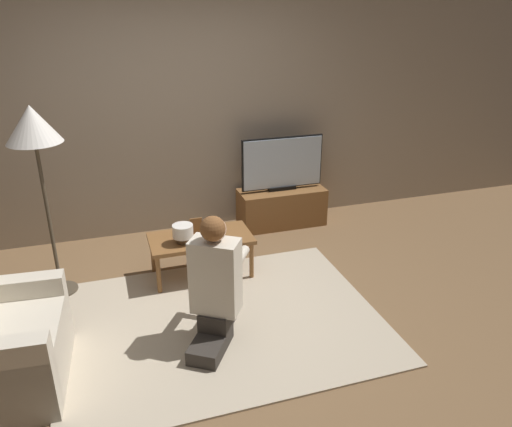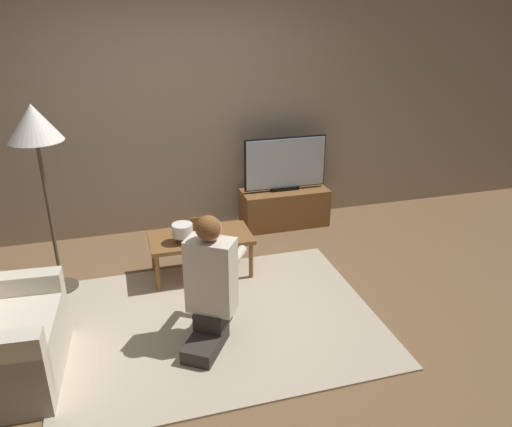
{
  "view_description": "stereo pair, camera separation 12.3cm",
  "coord_description": "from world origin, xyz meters",
  "px_view_note": "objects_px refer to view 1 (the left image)",
  "views": [
    {
      "loc": [
        -0.75,
        -3.2,
        2.34
      ],
      "look_at": [
        0.51,
        0.72,
        0.58
      ],
      "focal_mm": 35.0,
      "sensor_mm": 36.0,
      "label": 1
    },
    {
      "loc": [
        -0.63,
        -3.24,
        2.34
      ],
      "look_at": [
        0.51,
        0.72,
        0.58
      ],
      "focal_mm": 35.0,
      "sensor_mm": 36.0,
      "label": 2
    }
  ],
  "objects_px": {
    "person_kneeling": "(215,283)",
    "table_lamp": "(183,232)",
    "tv": "(282,163)",
    "coffee_table": "(201,241)",
    "floor_lamp": "(34,134)"
  },
  "relations": [
    {
      "from": "coffee_table",
      "to": "floor_lamp",
      "type": "distance_m",
      "value": 1.62
    },
    {
      "from": "tv",
      "to": "floor_lamp",
      "type": "xyz_separation_m",
      "value": [
        -2.33,
        -0.76,
        0.68
      ]
    },
    {
      "from": "person_kneeling",
      "to": "table_lamp",
      "type": "bearing_deg",
      "value": -52.61
    },
    {
      "from": "coffee_table",
      "to": "table_lamp",
      "type": "height_order",
      "value": "table_lamp"
    },
    {
      "from": "coffee_table",
      "to": "person_kneeling",
      "type": "distance_m",
      "value": 1.0
    },
    {
      "from": "tv",
      "to": "person_kneeling",
      "type": "height_order",
      "value": "person_kneeling"
    },
    {
      "from": "person_kneeling",
      "to": "table_lamp",
      "type": "xyz_separation_m",
      "value": [
        -0.07,
        0.91,
        -0.0
      ]
    },
    {
      "from": "tv",
      "to": "person_kneeling",
      "type": "xyz_separation_m",
      "value": [
        -1.19,
        -1.84,
        -0.22
      ]
    },
    {
      "from": "tv",
      "to": "coffee_table",
      "type": "xyz_separation_m",
      "value": [
        -1.1,
        -0.86,
        -0.37
      ]
    },
    {
      "from": "tv",
      "to": "coffee_table",
      "type": "relative_size",
      "value": 1.0
    },
    {
      "from": "floor_lamp",
      "to": "table_lamp",
      "type": "relative_size",
      "value": 9.03
    },
    {
      "from": "coffee_table",
      "to": "person_kneeling",
      "type": "relative_size",
      "value": 0.92
    },
    {
      "from": "coffee_table",
      "to": "floor_lamp",
      "type": "height_order",
      "value": "floor_lamp"
    },
    {
      "from": "tv",
      "to": "person_kneeling",
      "type": "bearing_deg",
      "value": -123.01
    },
    {
      "from": "floor_lamp",
      "to": "table_lamp",
      "type": "height_order",
      "value": "floor_lamp"
    }
  ]
}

